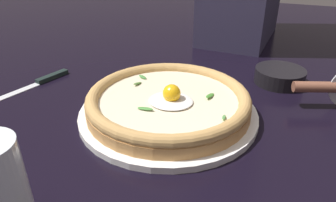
% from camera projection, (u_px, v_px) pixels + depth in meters
% --- Properties ---
extents(ground_plane, '(2.40, 2.40, 0.03)m').
position_uv_depth(ground_plane, '(157.00, 120.00, 0.63)').
color(ground_plane, black).
rests_on(ground_plane, ground).
extents(pizza_plate, '(0.34, 0.34, 0.01)m').
position_uv_depth(pizza_plate, '(168.00, 113.00, 0.61)').
color(pizza_plate, white).
rests_on(pizza_plate, ground).
extents(pizza, '(0.31, 0.31, 0.06)m').
position_uv_depth(pizza, '(168.00, 101.00, 0.60)').
color(pizza, tan).
rests_on(pizza, pizza_plate).
extents(side_bowl, '(0.11, 0.11, 0.03)m').
position_uv_depth(side_bowl, '(280.00, 76.00, 0.73)').
color(side_bowl, black).
rests_on(side_bowl, ground).
extents(pizza_cutter, '(0.15, 0.06, 0.09)m').
position_uv_depth(pizza_cutter, '(329.00, 87.00, 0.62)').
color(pizza_cutter, silver).
rests_on(pizza_cutter, ground).
extents(table_knife, '(0.08, 0.22, 0.01)m').
position_uv_depth(table_knife, '(39.00, 82.00, 0.74)').
color(table_knife, silver).
rests_on(table_knife, ground).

